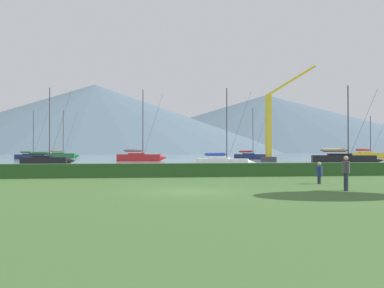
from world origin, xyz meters
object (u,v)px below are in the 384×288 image
at_px(sailboat_slip_6, 223,162).
at_px(person_standing_walker, 346,170).
at_px(sailboat_slip_1, 251,156).
at_px(sailboat_slip_11, 344,159).
at_px(sailboat_slip_5, 61,155).
at_px(sailboat_slip_7, 368,155).
at_px(sailboat_slip_3, 46,160).
at_px(dock_crane, 271,130).
at_px(person_seated_viewer, 319,172).
at_px(sailboat_slip_9, 31,156).
at_px(sailboat_slip_8, 140,157).

bearing_deg(sailboat_slip_6, person_standing_walker, -73.22).
height_order(sailboat_slip_1, sailboat_slip_11, sailboat_slip_1).
relative_size(sailboat_slip_5, sailboat_slip_11, 1.10).
bearing_deg(sailboat_slip_7, sailboat_slip_6, -126.15).
distance_m(sailboat_slip_3, dock_crane, 34.66).
bearing_deg(sailboat_slip_3, person_seated_viewer, -49.31).
distance_m(sailboat_slip_7, sailboat_slip_9, 74.17).
height_order(sailboat_slip_1, sailboat_slip_8, sailboat_slip_8).
relative_size(sailboat_slip_1, person_seated_viewer, 8.45).
bearing_deg(sailboat_slip_7, sailboat_slip_5, 177.73).
bearing_deg(sailboat_slip_1, sailboat_slip_3, -126.70).
xyz_separation_m(sailboat_slip_1, dock_crane, (-1.95, -19.44, 4.39)).
height_order(sailboat_slip_9, sailboat_slip_11, sailboat_slip_11).
bearing_deg(person_seated_viewer, sailboat_slip_7, 63.37).
bearing_deg(dock_crane, sailboat_slip_9, 148.19).
xyz_separation_m(sailboat_slip_3, sailboat_slip_8, (12.62, 15.78, 0.12)).
xyz_separation_m(sailboat_slip_1, person_seated_viewer, (-13.66, -64.42, 0.05)).
relative_size(sailboat_slip_6, person_standing_walker, 5.40).
relative_size(sailboat_slip_9, person_standing_walker, 6.07).
height_order(sailboat_slip_6, sailboat_slip_7, sailboat_slip_7).
bearing_deg(sailboat_slip_11, sailboat_slip_7, 75.22).
height_order(sailboat_slip_3, person_seated_viewer, sailboat_slip_3).
height_order(sailboat_slip_6, sailboat_slip_11, sailboat_slip_11).
height_order(sailboat_slip_1, sailboat_slip_9, sailboat_slip_1).
height_order(sailboat_slip_5, sailboat_slip_11, sailboat_slip_5).
bearing_deg(person_seated_viewer, sailboat_slip_1, 82.58).
distance_m(sailboat_slip_1, person_standing_walker, 70.17).
bearing_deg(sailboat_slip_7, person_standing_walker, -112.83).
xyz_separation_m(person_seated_viewer, person_standing_walker, (-0.56, -4.29, 0.29)).
bearing_deg(person_standing_walker, sailboat_slip_1, 83.27).
relative_size(sailboat_slip_6, sailboat_slip_9, 0.89).
relative_size(sailboat_slip_7, dock_crane, 0.61).
distance_m(sailboat_slip_1, sailboat_slip_7, 30.34).
relative_size(sailboat_slip_11, person_seated_viewer, 8.22).
xyz_separation_m(sailboat_slip_8, sailboat_slip_9, (-21.89, 18.80, -0.13)).
height_order(sailboat_slip_5, sailboat_slip_9, sailboat_slip_5).
distance_m(sailboat_slip_1, sailboat_slip_6, 41.45).
height_order(sailboat_slip_7, sailboat_slip_9, sailboat_slip_9).
relative_size(sailboat_slip_8, dock_crane, 0.78).
height_order(sailboat_slip_1, sailboat_slip_3, sailboat_slip_1).
distance_m(sailboat_slip_1, sailboat_slip_5, 44.51).
bearing_deg(sailboat_slip_9, sailboat_slip_3, -69.69).
relative_size(sailboat_slip_3, person_standing_walker, 6.15).
bearing_deg(sailboat_slip_9, person_standing_walker, -62.83).
height_order(sailboat_slip_6, person_standing_walker, sailboat_slip_6).
bearing_deg(sailboat_slip_1, sailboat_slip_8, -137.26).
bearing_deg(sailboat_slip_9, sailboat_slip_11, -35.43).
xyz_separation_m(sailboat_slip_6, person_seated_viewer, (0.25, -25.37, 0.12)).
xyz_separation_m(sailboat_slip_5, dock_crane, (38.47, -38.08, 4.35)).
bearing_deg(sailboat_slip_11, dock_crane, 127.05).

